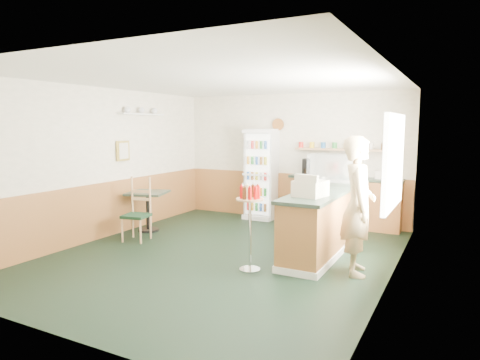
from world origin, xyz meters
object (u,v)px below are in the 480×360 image
Objects in this scene: shopkeeper at (358,206)px; cafe_chair at (139,207)px; display_case at (336,170)px; cash_register at (310,189)px; condiment_stand at (250,213)px; cafe_table at (148,203)px; drinks_fridge at (261,174)px.

shopkeeper is 1.69× the size of cafe_chair.
display_case is 1.66m from shopkeeper.
cash_register is at bearing -90.00° from display_case.
shopkeeper reaches higher than display_case.
shopkeeper is (0.70, -0.07, -0.18)m from cash_register.
display_case reaches higher than condiment_stand.
cash_register is at bearing 44.30° from condiment_stand.
display_case reaches higher than cafe_table.
shopkeeper is (0.70, -1.47, -0.33)m from display_case.
condiment_stand is at bearing -24.18° from cafe_chair.
condiment_stand is 2.55m from cafe_chair.
condiment_stand reaches higher than cafe_table.
condiment_stand is at bearing -125.05° from cash_register.
drinks_fridge is at bearing 54.65° from cafe_chair.
cafe_chair is at bearing -154.99° from display_case.
cafe_table is at bearing 104.93° from cafe_chair.
drinks_fridge is 2.54m from cafe_table.
display_case reaches higher than cash_register.
display_case is at bearing 14.85° from cafe_table.
cash_register is 3.49m from cafe_table.
cafe_table is (-3.40, -0.90, -0.73)m from display_case.
cafe_chair is (-3.83, 0.01, -0.36)m from shopkeeper.
drinks_fridge is 2.88m from cafe_chair.
cafe_chair is (0.27, -0.56, 0.04)m from cafe_table.
display_case is 1.40m from cash_register.
cash_register is 0.73m from shopkeeper.
cafe_table is (-2.75, 1.13, -0.27)m from condiment_stand.
condiment_stand is (-0.65, -0.64, -0.31)m from cash_register.
cash_register is 0.35× the size of condiment_stand.
display_case is 1.06× the size of cafe_table.
shopkeeper is at bearing -7.89° from cafe_table.
cash_register reaches higher than cafe_table.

